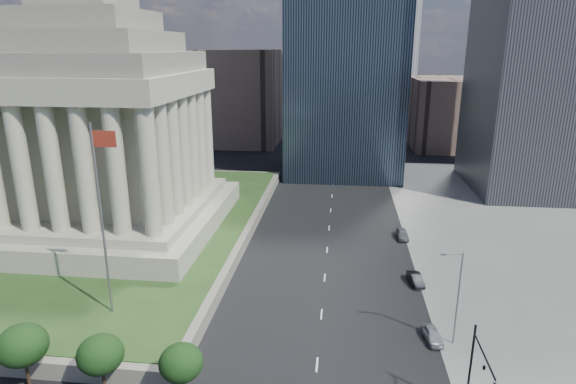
# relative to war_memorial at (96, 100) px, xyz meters

# --- Properties ---
(ground) EXTENTS (500.00, 500.00, 0.00)m
(ground) POSITION_rel_war_memorial_xyz_m (34.00, 52.00, -21.40)
(ground) COLOR black
(ground) RESTS_ON ground
(plaza_terrace) EXTENTS (66.00, 70.00, 1.80)m
(plaza_terrace) POSITION_rel_war_memorial_xyz_m (-11.00, 2.00, -20.50)
(plaza_terrace) COLOR slate
(plaza_terrace) RESTS_ON ground
(plaza_lawn) EXTENTS (64.00, 68.00, 0.10)m
(plaza_lawn) POSITION_rel_war_memorial_xyz_m (-11.00, 2.00, -19.55)
(plaza_lawn) COLOR #263D19
(plaza_lawn) RESTS_ON plaza_terrace
(war_memorial) EXTENTS (34.00, 34.00, 39.00)m
(war_memorial) POSITION_rel_war_memorial_xyz_m (0.00, 0.00, 0.00)
(war_memorial) COLOR #A19D87
(war_memorial) RESTS_ON plaza_lawn
(flagpole) EXTENTS (2.52, 0.24, 20.00)m
(flagpole) POSITION_rel_war_memorial_xyz_m (12.17, -24.00, -8.29)
(flagpole) COLOR slate
(flagpole) RESTS_ON plaza_lawn
(midrise_glass) EXTENTS (26.00, 26.00, 60.00)m
(midrise_glass) POSITION_rel_war_memorial_xyz_m (36.00, 47.00, 8.60)
(midrise_glass) COLOR black
(midrise_glass) RESTS_ON ground
(building_filler_ne) EXTENTS (20.00, 30.00, 20.00)m
(building_filler_ne) POSITION_rel_war_memorial_xyz_m (66.00, 82.00, -11.40)
(building_filler_ne) COLOR brown
(building_filler_ne) RESTS_ON ground
(building_filler_nw) EXTENTS (24.00, 30.00, 28.00)m
(building_filler_nw) POSITION_rel_war_memorial_xyz_m (4.00, 82.00, -7.40)
(building_filler_nw) COLOR brown
(building_filler_nw) RESTS_ON ground
(traffic_signal_ne) EXTENTS (0.30, 5.74, 8.00)m
(traffic_signal_ne) POSITION_rel_war_memorial_xyz_m (46.50, -34.30, -16.15)
(traffic_signal_ne) COLOR black
(traffic_signal_ne) RESTS_ON ground
(street_lamp_north) EXTENTS (2.13, 0.22, 10.00)m
(street_lamp_north) POSITION_rel_war_memorial_xyz_m (47.33, -23.00, -15.74)
(street_lamp_north) COLOR slate
(street_lamp_north) RESTS_ON ground
(parked_sedan_near) EXTENTS (3.93, 2.00, 1.28)m
(parked_sedan_near) POSITION_rel_war_memorial_xyz_m (45.50, -22.73, -20.76)
(parked_sedan_near) COLOR #95989D
(parked_sedan_near) RESTS_ON ground
(parked_sedan_mid) EXTENTS (4.05, 1.98, 1.28)m
(parked_sedan_mid) POSITION_rel_war_memorial_xyz_m (45.49, -10.36, -20.76)
(parked_sedan_mid) COLOR black
(parked_sedan_mid) RESTS_ON ground
(parked_sedan_far) EXTENTS (4.31, 1.84, 1.45)m
(parked_sedan_far) POSITION_rel_war_memorial_xyz_m (45.50, 4.78, -20.67)
(parked_sedan_far) COLOR #5B5E63
(parked_sedan_far) RESTS_ON ground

